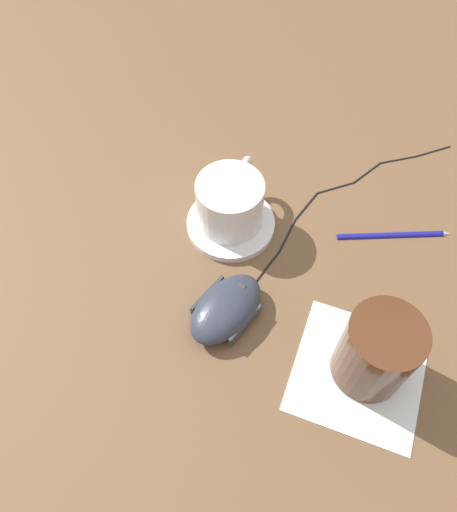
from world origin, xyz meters
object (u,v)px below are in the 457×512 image
Objects in this scene: computer_mouse at (226,309)px; drinking_glass at (377,352)px; saucer at (231,224)px; pen at (394,234)px; coffee_cup at (230,202)px.

drinking_glass is (0.17, -0.05, 0.04)m from computer_mouse.
pen is at bearing 0.82° from saucer.
coffee_cup is 1.13× the size of drinking_glass.
drinking_glass is (0.17, -0.20, 0.01)m from coffee_cup.
saucer is at bearing 132.25° from drinking_glass.
coffee_cup is at bearing 179.21° from pen.
coffee_cup is at bearing 99.46° from saucer.
saucer is 0.22m from pen.
saucer reaches higher than pen.
drinking_glass is at bearing -48.50° from coffee_cup.
coffee_cup is 0.26m from drinking_glass.
coffee_cup is 0.23m from pen.
saucer is 0.26m from drinking_glass.
pen is at bearing -0.79° from coffee_cup.
drinking_glass is 0.66× the size of pen.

